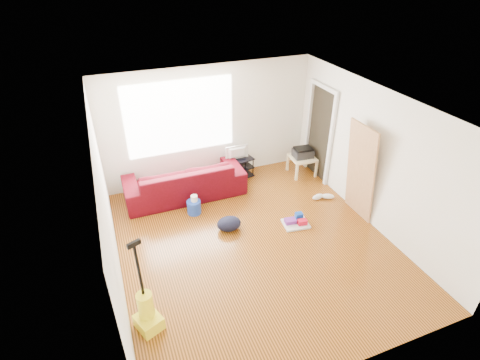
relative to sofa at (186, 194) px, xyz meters
name	(u,v)px	position (x,y,z in m)	size (l,w,h in m)	color
room	(257,177)	(0.81, -1.80, 1.25)	(4.51, 5.01, 2.51)	#3F2608
sofa	(186,194)	(0.00, 0.00, 0.00)	(2.43, 0.95, 0.71)	#3A0308
tv_stand	(238,168)	(1.28, 0.27, 0.24)	(0.72, 0.49, 0.46)	black
tv	(238,153)	(1.28, 0.27, 0.61)	(0.52, 0.07, 0.30)	black
side_table	(302,159)	(2.69, -0.10, 0.36)	(0.55, 0.55, 0.43)	#D8BD86
printer	(303,152)	(2.69, -0.10, 0.54)	(0.44, 0.35, 0.22)	black
bucket	(194,213)	(0.00, -0.69, 0.00)	(0.27, 0.27, 0.27)	#1C40B2
toilet_paper	(195,204)	(0.02, -0.68, 0.19)	(0.13, 0.13, 0.12)	white
cleaning_tray	(296,222)	(1.68, -1.72, 0.05)	(0.51, 0.43, 0.17)	silver
backpack	(229,229)	(0.46, -1.41, 0.00)	(0.44, 0.36, 0.24)	black
sneakers	(323,197)	(2.59, -1.18, 0.05)	(0.48, 0.25, 0.11)	white
vacuum	(147,312)	(-1.26, -2.96, 0.27)	(0.41, 0.43, 1.44)	yellow
door_panel	(353,213)	(2.87, -1.83, 0.00)	(0.04, 0.75, 1.87)	#9C6842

